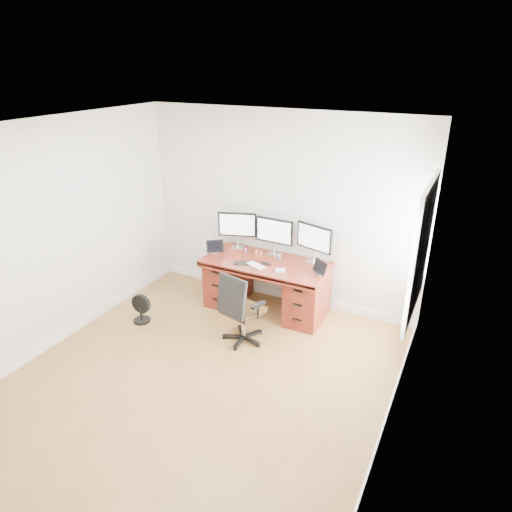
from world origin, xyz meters
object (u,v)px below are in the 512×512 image
at_px(monitor_center, 274,232).
at_px(keyboard, 256,265).
at_px(desk, 267,284).
at_px(floor_fan, 141,309).
at_px(office_chair, 241,320).

relative_size(monitor_center, keyboard, 2.02).
height_order(desk, monitor_center, monitor_center).
distance_m(desk, monitor_center, 0.72).
bearing_deg(monitor_center, floor_fan, -134.31).
height_order(floor_fan, monitor_center, monitor_center).
xyz_separation_m(floor_fan, monitor_center, (1.37, 1.29, 0.89)).
height_order(office_chair, floor_fan, office_chair).
relative_size(desk, office_chair, 1.80).
xyz_separation_m(desk, monitor_center, (-0.00, 0.24, 0.68)).
distance_m(desk, office_chair, 0.88).
relative_size(office_chair, keyboard, 3.46).
bearing_deg(monitor_center, desk, -87.55).
distance_m(desk, keyboard, 0.42).
bearing_deg(keyboard, office_chair, -58.10).
xyz_separation_m(monitor_center, keyboard, (-0.06, -0.45, -0.33)).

